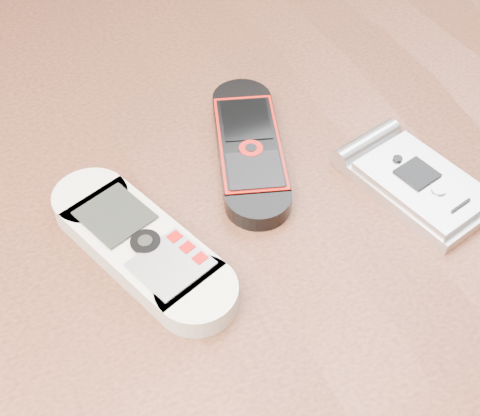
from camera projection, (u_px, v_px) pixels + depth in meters
name	position (u px, v px, depth m)	size (l,w,h in m)	color
table	(234.00, 306.00, 0.54)	(1.20, 0.80, 0.75)	black
nokia_white	(141.00, 245.00, 0.43)	(0.05, 0.16, 0.02)	beige
nokia_black_red	(249.00, 147.00, 0.49)	(0.05, 0.15, 0.02)	black
motorola_razr	(419.00, 183.00, 0.47)	(0.06, 0.11, 0.02)	silver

